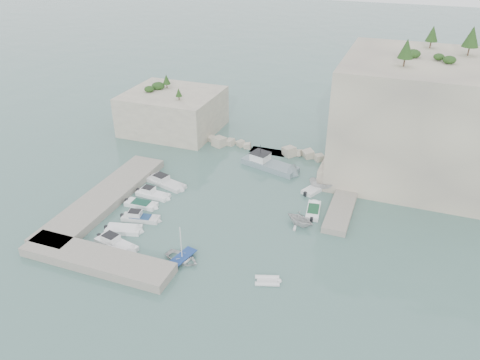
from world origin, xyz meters
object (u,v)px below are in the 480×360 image
(inflatable_dinghy, at_px, (267,282))
(work_boat, at_px, (270,168))
(motorboat_a, at_px, (166,185))
(motorboat_e, at_px, (124,231))
(tender_east_d, at_px, (325,190))
(tender_east_a, at_px, (300,225))
(rowboat, at_px, (182,260))
(motorboat_c, at_px, (141,206))
(motorboat_d, at_px, (141,220))
(tender_east_c, at_px, (316,190))
(tender_east_b, at_px, (313,212))
(motorboat_b, at_px, (153,196))
(motorboat_f, at_px, (117,246))

(inflatable_dinghy, height_order, work_boat, work_boat)
(motorboat_a, bearing_deg, motorboat_e, -70.98)
(tender_east_d, bearing_deg, tender_east_a, 167.01)
(rowboat, distance_m, inflatable_dinghy, 10.00)
(motorboat_c, relative_size, motorboat_d, 0.90)
(motorboat_a, distance_m, tender_east_c, 21.61)
(tender_east_b, bearing_deg, inflatable_dinghy, 167.10)
(tender_east_d, bearing_deg, tender_east_b, 171.70)
(motorboat_b, distance_m, inflatable_dinghy, 23.08)
(tender_east_b, bearing_deg, motorboat_b, 92.70)
(tender_east_c, bearing_deg, motorboat_f, 163.59)
(rowboat, bearing_deg, tender_east_d, -16.22)
(tender_east_b, xyz_separation_m, tender_east_c, (-0.90, 5.99, 0.00))
(motorboat_a, bearing_deg, motorboat_b, -75.56)
(motorboat_d, relative_size, motorboat_f, 0.86)
(inflatable_dinghy, height_order, tender_east_b, tender_east_b)
(motorboat_d, height_order, tender_east_b, motorboat_d)
(tender_east_a, height_order, work_boat, work_boat)
(motorboat_e, relative_size, motorboat_f, 0.78)
(work_boat, bearing_deg, tender_east_a, -43.27)
(motorboat_e, bearing_deg, tender_east_c, 28.37)
(motorboat_d, distance_m, motorboat_e, 2.94)
(motorboat_c, height_order, tender_east_a, tender_east_a)
(tender_east_a, xyz_separation_m, tender_east_d, (1.25, 9.89, 0.00))
(tender_east_b, distance_m, tender_east_c, 6.06)
(motorboat_e, bearing_deg, work_boat, 48.28)
(tender_east_c, relative_size, work_boat, 0.54)
(tender_east_b, relative_size, work_boat, 0.49)
(motorboat_a, distance_m, motorboat_d, 9.41)
(motorboat_e, bearing_deg, tender_east_a, 10.04)
(motorboat_c, bearing_deg, tender_east_d, 29.15)
(tender_east_b, bearing_deg, tender_east_d, -9.66)
(tender_east_c, distance_m, work_boat, 9.22)
(motorboat_a, xyz_separation_m, inflatable_dinghy, (20.08, -14.84, 0.00))
(motorboat_f, relative_size, rowboat, 1.45)
(tender_east_d, bearing_deg, motorboat_f, 131.38)
(motorboat_b, height_order, motorboat_e, motorboat_b)
(motorboat_e, height_order, tender_east_a, tender_east_a)
(tender_east_a, bearing_deg, tender_east_d, 13.73)
(motorboat_e, distance_m, tender_east_d, 28.30)
(motorboat_d, relative_size, motorboat_e, 1.11)
(tender_east_c, bearing_deg, motorboat_c, 146.18)
(motorboat_e, height_order, tender_east_c, same)
(motorboat_a, bearing_deg, motorboat_c, -77.17)
(motorboat_c, distance_m, motorboat_d, 3.46)
(motorboat_d, relative_size, inflatable_dinghy, 1.86)
(motorboat_c, height_order, rowboat, rowboat)
(motorboat_f, bearing_deg, tender_east_b, 49.77)
(motorboat_f, distance_m, tender_east_d, 29.72)
(motorboat_e, bearing_deg, motorboat_c, 85.97)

